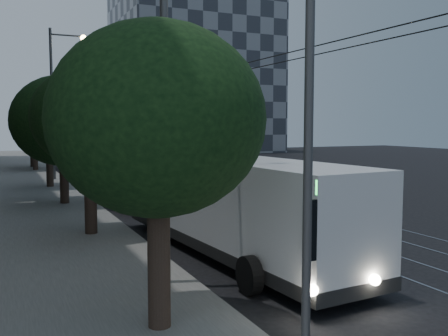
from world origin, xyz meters
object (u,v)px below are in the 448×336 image
trolleybus (227,202)px  streetlamp_far (58,91)px  car_white_d (73,162)px  car_white_a (97,175)px  streetlamp_near (180,64)px  pickup_silver (144,190)px  car_white_b (96,168)px  car_white_c (74,164)px

trolleybus → streetlamp_far: (-2.43, 23.53, 4.87)m
car_white_d → trolleybus: bearing=-111.2°
car_white_a → streetlamp_near: size_ratio=0.39×
trolleybus → car_white_d: (-0.20, 33.48, -1.00)m
car_white_d → streetlamp_far: 11.77m
trolleybus → car_white_d: trolleybus is taller
trolleybus → streetlamp_far: size_ratio=1.10×
pickup_silver → streetlamp_near: (-2.50, -12.51, 4.76)m
trolleybus → streetlamp_far: streetlamp_far is taller
streetlamp_far → car_white_d: bearing=77.3°
car_white_b → car_white_d: 9.10m
pickup_silver → streetlamp_far: 14.88m
trolleybus → streetlamp_near: bearing=-138.6°
car_white_c → car_white_d: car_white_c is taller
pickup_silver → car_white_c: size_ratio=1.28×
car_white_a → streetlamp_near: bearing=-82.4°
car_white_c → pickup_silver: bearing=-69.8°
pickup_silver → streetlamp_near: size_ratio=0.63×
pickup_silver → streetlamp_far: size_ratio=0.53×
car_white_a → car_white_c: (-0.30, 8.67, 0.13)m
pickup_silver → car_white_d: (-0.28, 23.46, -0.16)m
car_white_a → car_white_d: car_white_d is taller
trolleybus → car_white_b: trolleybus is taller
pickup_silver → car_white_d: bearing=94.7°
car_white_d → car_white_c: bearing=-117.5°
car_white_a → car_white_b: car_white_b is taller
streetlamp_near → car_white_b: bearing=84.4°
car_white_a → streetlamp_near: streetlamp_near is taller
pickup_silver → car_white_c: bearing=96.0°
car_white_b → car_white_c: size_ratio=1.16×
pickup_silver → streetlamp_far: (-2.52, 13.51, 5.71)m
car_white_b → car_white_a: bearing=-98.7°
car_white_d → streetlamp_far: streetlamp_far is taller
pickup_silver → streetlamp_near: bearing=-97.3°
car_white_a → car_white_c: 8.67m
pickup_silver → car_white_d: pickup_silver is taller
car_white_a → pickup_silver: bearing=-75.2°
pickup_silver → car_white_b: 14.38m
trolleybus → car_white_c: (-0.60, 29.57, -0.90)m
car_white_d → car_white_a: bearing=-112.1°
pickup_silver → car_white_b: size_ratio=1.10×
car_white_c → trolleybus: bearing=-70.7°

